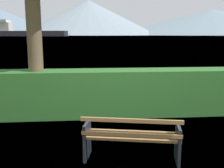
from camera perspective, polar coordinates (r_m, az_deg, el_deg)
name	(u,v)px	position (r m, az deg, el deg)	size (l,w,h in m)	color
ground_plane	(131,159)	(5.05, 4.17, -15.72)	(1400.00, 1400.00, 0.00)	olive
water_surface	(89,36)	(311.40, -4.92, 10.20)	(620.00, 620.00, 0.00)	#7A99A8
park_bench	(132,138)	(4.82, 4.21, -11.50)	(1.78, 0.90, 0.87)	olive
hedge_row	(116,93)	(7.43, 0.88, -1.84)	(12.85, 0.90, 1.27)	#285B23
cargo_ship_large	(22,32)	(298.42, -18.65, 10.60)	(83.18, 33.40, 17.11)	#232328
distant_hills	(127,21)	(576.69, 3.33, 13.40)	(834.77, 427.77, 67.87)	slate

